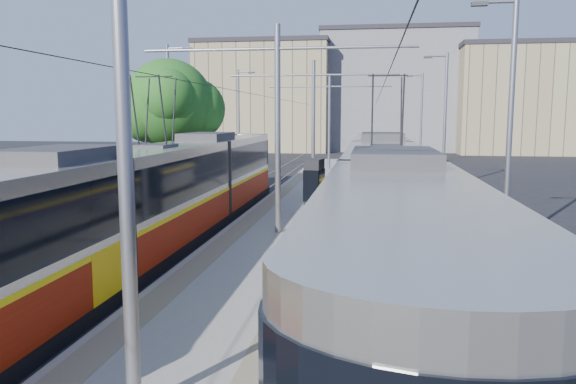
# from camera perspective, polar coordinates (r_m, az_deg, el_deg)

# --- Properties ---
(ground) EXTENTS (160.00, 160.00, 0.00)m
(ground) POSITION_cam_1_polar(r_m,az_deg,el_deg) (12.02, -7.41, -13.20)
(ground) COLOR black
(ground) RESTS_ON ground
(platform) EXTENTS (4.00, 50.00, 0.30)m
(platform) POSITION_cam_1_polar(r_m,az_deg,el_deg) (28.27, 1.93, -0.70)
(platform) COLOR gray
(platform) RESTS_ON ground
(tactile_strip_left) EXTENTS (0.70, 50.00, 0.01)m
(tactile_strip_left) POSITION_cam_1_polar(r_m,az_deg,el_deg) (28.44, -0.97, -0.33)
(tactile_strip_left) COLOR gray
(tactile_strip_left) RESTS_ON platform
(tactile_strip_right) EXTENTS (0.70, 50.00, 0.01)m
(tactile_strip_right) POSITION_cam_1_polar(r_m,az_deg,el_deg) (28.12, 4.87, -0.45)
(tactile_strip_right) COLOR gray
(tactile_strip_right) RESTS_ON platform
(rails) EXTENTS (8.71, 70.00, 0.03)m
(rails) POSITION_cam_1_polar(r_m,az_deg,el_deg) (28.29, 1.93, -0.97)
(rails) COLOR gray
(rails) RESTS_ON ground
(tram_left) EXTENTS (2.43, 27.92, 5.50)m
(tram_left) POSITION_cam_1_polar(r_m,az_deg,el_deg) (18.41, -13.12, -0.51)
(tram_left) COLOR black
(tram_left) RESTS_ON ground
(tram_right) EXTENTS (2.43, 29.81, 5.50)m
(tram_right) POSITION_cam_1_polar(r_m,az_deg,el_deg) (17.77, 9.84, -0.23)
(tram_right) COLOR black
(tram_right) RESTS_ON ground
(catenary) EXTENTS (9.20, 70.00, 7.00)m
(catenary) POSITION_cam_1_polar(r_m,az_deg,el_deg) (25.14, 1.25, 8.26)
(catenary) COLOR gray
(catenary) RESTS_ON platform
(street_lamps) EXTENTS (15.18, 38.22, 8.00)m
(street_lamps) POSITION_cam_1_polar(r_m,az_deg,el_deg) (31.95, 2.78, 7.52)
(street_lamps) COLOR gray
(street_lamps) RESTS_ON ground
(shelter) EXTENTS (0.78, 1.13, 2.33)m
(shelter) POSITION_cam_1_polar(r_m,az_deg,el_deg) (22.05, 2.68, 0.51)
(shelter) COLOR black
(shelter) RESTS_ON platform
(tree) EXTENTS (4.93, 4.56, 7.17)m
(tree) POSITION_cam_1_polar(r_m,az_deg,el_deg) (29.51, -11.35, 8.66)
(tree) COLOR #382314
(tree) RESTS_ON ground
(building_left) EXTENTS (16.32, 12.24, 13.35)m
(building_left) POSITION_cam_1_polar(r_m,az_deg,el_deg) (72.04, -2.19, 9.60)
(building_left) COLOR #978C66
(building_left) RESTS_ON ground
(building_centre) EXTENTS (18.36, 14.28, 14.89)m
(building_centre) POSITION_cam_1_polar(r_m,az_deg,el_deg) (74.92, 10.70, 9.99)
(building_centre) COLOR slate
(building_centre) RESTS_ON ground
(building_right) EXTENTS (14.28, 10.20, 12.45)m
(building_right) POSITION_cam_1_polar(r_m,az_deg,el_deg) (70.87, 22.39, 8.70)
(building_right) COLOR #978C66
(building_right) RESTS_ON ground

